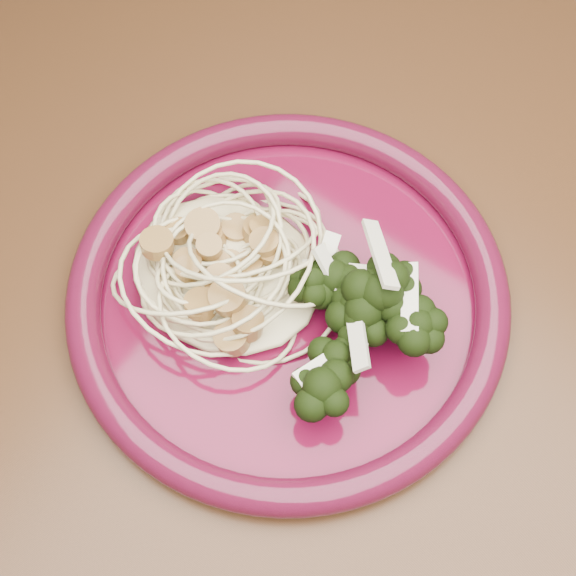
# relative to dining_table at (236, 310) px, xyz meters

# --- Properties ---
(dining_table) EXTENTS (1.20, 0.80, 0.75)m
(dining_table) POSITION_rel_dining_table_xyz_m (0.00, 0.00, 0.00)
(dining_table) COLOR #472814
(dining_table) RESTS_ON ground
(dinner_plate) EXTENTS (0.37, 0.37, 0.03)m
(dinner_plate) POSITION_rel_dining_table_xyz_m (0.06, -0.01, 0.11)
(dinner_plate) COLOR #540822
(dinner_plate) RESTS_ON dining_table
(spaghetti_pile) EXTENTS (0.16, 0.15, 0.03)m
(spaghetti_pile) POSITION_rel_dining_table_xyz_m (0.02, -0.02, 0.12)
(spaghetti_pile) COLOR beige
(spaghetti_pile) RESTS_ON dinner_plate
(scallop_cluster) EXTENTS (0.14, 0.14, 0.04)m
(scallop_cluster) POSITION_rel_dining_table_xyz_m (0.02, -0.02, 0.16)
(scallop_cluster) COLOR #A17B42
(scallop_cluster) RESTS_ON spaghetti_pile
(broccoli_pile) EXTENTS (0.11, 0.15, 0.05)m
(broccoli_pile) POSITION_rel_dining_table_xyz_m (0.11, 0.01, 0.13)
(broccoli_pile) COLOR black
(broccoli_pile) RESTS_ON dinner_plate
(onion_garnish) EXTENTS (0.08, 0.10, 0.06)m
(onion_garnish) POSITION_rel_dining_table_xyz_m (0.11, 0.01, 0.16)
(onion_garnish) COLOR beige
(onion_garnish) RESTS_ON broccoli_pile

